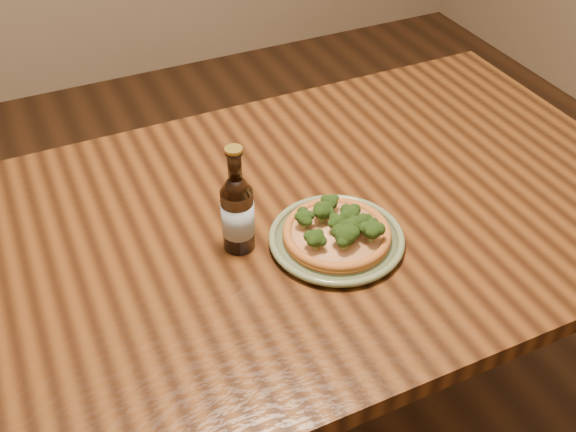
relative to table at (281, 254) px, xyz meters
name	(u,v)px	position (x,y,z in m)	size (l,w,h in m)	color
table	(281,254)	(0.00, 0.00, 0.00)	(1.60, 0.90, 0.75)	#4F2B11
plate	(336,239)	(0.07, -0.11, 0.10)	(0.26, 0.26, 0.02)	#606E4B
pizza	(337,231)	(0.07, -0.11, 0.12)	(0.21, 0.21, 0.07)	#A75F25
beer_bottle	(238,212)	(-0.10, -0.04, 0.18)	(0.06, 0.06, 0.22)	black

